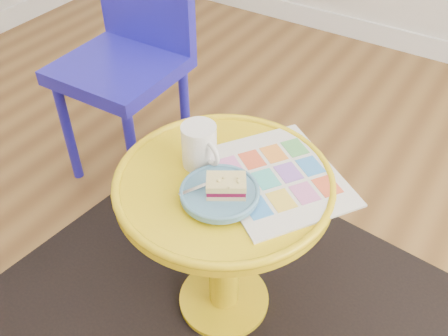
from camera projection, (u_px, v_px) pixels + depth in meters
The scene contains 10 objects.
floor at pixel (173, 282), 1.65m from camera, with size 4.00×4.00×0.00m, color brown.
room_walls at pixel (136, 61), 2.65m from camera, with size 4.00×4.00×4.00m.
rug at pixel (224, 300), 1.60m from camera, with size 1.30×1.10×0.01m, color black.
side_table at pixel (224, 220), 1.35m from camera, with size 0.56×0.56×0.53m.
chair at pixel (130, 46), 1.79m from camera, with size 0.41×0.41×0.91m.
newspaper at pixel (277, 177), 1.26m from camera, with size 0.35×0.30×0.01m, color silver.
mug at pixel (200, 145), 1.26m from camera, with size 0.13×0.09×0.12m.
plate at pixel (220, 193), 1.19m from camera, with size 0.19×0.19×0.02m.
cake_slice at pixel (226, 186), 1.17m from camera, with size 0.11×0.10×0.04m.
fork at pixel (208, 184), 1.20m from camera, with size 0.08×0.13×0.00m.
Camera 1 is at (0.68, -0.74, 1.37)m, focal length 40.00 mm.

